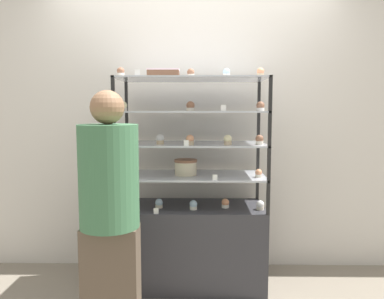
{
  "coord_description": "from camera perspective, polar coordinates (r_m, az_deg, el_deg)",
  "views": [
    {
      "loc": [
        0.05,
        -2.95,
        1.42
      ],
      "look_at": [
        0.0,
        0.0,
        1.11
      ],
      "focal_mm": 35.0,
      "sensor_mm": 36.0,
      "label": 1
    }
  ],
  "objects": [
    {
      "name": "price_tag_2",
      "position": [
        2.72,
        -0.89,
        0.99
      ],
      "size": [
        0.04,
        0.0,
        0.04
      ],
      "color": "white",
      "rests_on": "display_riser_middle"
    },
    {
      "name": "price_tag_1",
      "position": [
        2.76,
        3.52,
        -4.29
      ],
      "size": [
        0.04,
        0.0,
        0.04
      ],
      "color": "white",
      "rests_on": "display_riser_lower"
    },
    {
      "name": "cupcake_10",
      "position": [
        2.84,
        5.47,
        1.46
      ],
      "size": [
        0.06,
        0.06,
        0.08
      ],
      "color": "#CCB28C",
      "rests_on": "display_riser_middle"
    },
    {
      "name": "display_riser_upper",
      "position": [
        2.95,
        0.0,
        5.6
      ],
      "size": [
        1.15,
        0.53,
        0.25
      ],
      "color": "black",
      "rests_on": "display_riser_middle"
    },
    {
      "name": "price_tag_3",
      "position": [
        2.71,
        4.82,
        6.32
      ],
      "size": [
        0.04,
        0.0,
        0.04
      ],
      "color": "white",
      "rests_on": "display_riser_upper"
    },
    {
      "name": "price_tag_0",
      "position": [
        2.83,
        -5.49,
        -9.32
      ],
      "size": [
        0.04,
        0.0,
        0.04
      ],
      "color": "white",
      "rests_on": "display_base"
    },
    {
      "name": "cupcake_1",
      "position": [
        2.99,
        -5.05,
        -8.2
      ],
      "size": [
        0.06,
        0.06,
        0.07
      ],
      "color": "beige",
      "rests_on": "display_base"
    },
    {
      "name": "cupcake_11",
      "position": [
        2.86,
        10.23,
        1.43
      ],
      "size": [
        0.06,
        0.06,
        0.08
      ],
      "color": "beige",
      "rests_on": "display_riser_middle"
    },
    {
      "name": "cupcake_2",
      "position": [
        2.93,
        0.21,
        -8.47
      ],
      "size": [
        0.06,
        0.06,
        0.07
      ],
      "color": "white",
      "rests_on": "display_base"
    },
    {
      "name": "cupcake_12",
      "position": [
        2.88,
        -10.48,
        6.47
      ],
      "size": [
        0.06,
        0.06,
        0.07
      ],
      "color": "beige",
      "rests_on": "display_riser_upper"
    },
    {
      "name": "customer_figure",
      "position": [
        2.35,
        -12.44,
        -8.9
      ],
      "size": [
        0.36,
        0.36,
        1.54
      ],
      "color": "brown",
      "rests_on": "ground_plane"
    },
    {
      "name": "cupcake_0",
      "position": [
        2.97,
        -10.23,
        -8.39
      ],
      "size": [
        0.06,
        0.06,
        0.07
      ],
      "color": "beige",
      "rests_on": "display_base"
    },
    {
      "name": "cupcake_17",
      "position": [
        2.92,
        5.27,
        11.52
      ],
      "size": [
        0.06,
        0.06,
        0.07
      ],
      "color": "white",
      "rests_on": "display_riser_top"
    },
    {
      "name": "display_riser_middle",
      "position": [
        2.96,
        0.0,
        0.69
      ],
      "size": [
        1.15,
        0.53,
        0.25
      ],
      "color": "black",
      "rests_on": "display_riser_lower"
    },
    {
      "name": "cupcake_13",
      "position": [
        2.83,
        -0.23,
        6.58
      ],
      "size": [
        0.06,
        0.06,
        0.07
      ],
      "color": "beige",
      "rests_on": "display_riser_upper"
    },
    {
      "name": "cupcake_9",
      "position": [
        2.82,
        -0.3,
        1.47
      ],
      "size": [
        0.06,
        0.06,
        0.08
      ],
      "color": "#CCB28C",
      "rests_on": "display_riser_middle"
    },
    {
      "name": "price_tag_4",
      "position": [
        2.76,
        -8.34,
        11.56
      ],
      "size": [
        0.04,
        0.0,
        0.04
      ],
      "color": "white",
      "rests_on": "display_riser_top"
    },
    {
      "name": "cupcake_15",
      "position": [
        2.89,
        -10.81,
        11.5
      ],
      "size": [
        0.06,
        0.06,
        0.07
      ],
      "color": "beige",
      "rests_on": "display_riser_top"
    },
    {
      "name": "cupcake_8",
      "position": [
        2.89,
        -4.88,
        1.55
      ],
      "size": [
        0.06,
        0.06,
        0.08
      ],
      "color": "#CCB28C",
      "rests_on": "display_riser_middle"
    },
    {
      "name": "layer_cake_centerpiece",
      "position": [
        2.98,
        -0.97,
        -2.7
      ],
      "size": [
        0.18,
        0.18,
        0.12
      ],
      "color": "beige",
      "rests_on": "display_riser_lower"
    },
    {
      "name": "cupcake_3",
      "position": [
        3.0,
        5.1,
        -8.18
      ],
      "size": [
        0.06,
        0.06,
        0.07
      ],
      "color": "white",
      "rests_on": "display_base"
    },
    {
      "name": "back_wall",
      "position": [
        3.36,
        0.11,
        3.95
      ],
      "size": [
        8.0,
        0.05,
        2.6
      ],
      "color": "silver",
      "rests_on": "ground_plane"
    },
    {
      "name": "display_riser_lower",
      "position": [
        3.0,
        0.0,
        -4.15
      ],
      "size": [
        1.15,
        0.53,
        0.25
      ],
      "color": "black",
      "rests_on": "display_base"
    },
    {
      "name": "cupcake_18",
      "position": [
        2.92,
        10.39,
        11.45
      ],
      "size": [
        0.06,
        0.06,
        0.07
      ],
      "color": "#CCB28C",
      "rests_on": "display_riser_top"
    },
    {
      "name": "cupcake_16",
      "position": [
        2.92,
        -0.19,
        11.54
      ],
      "size": [
        0.06,
        0.06,
        0.07
      ],
      "color": "beige",
      "rests_on": "display_riser_top"
    },
    {
      "name": "display_base",
      "position": [
        3.15,
        0.0,
        -14.33
      ],
      "size": [
        1.15,
        0.53,
        0.65
      ],
      "color": "#333338",
      "rests_on": "ground_plane"
    },
    {
      "name": "cupcake_6",
      "position": [
        2.93,
        10.11,
        -3.6
      ],
      "size": [
        0.05,
        0.05,
        0.06
      ],
      "color": "beige",
      "rests_on": "display_riser_lower"
    },
    {
      "name": "ground_plane",
      "position": [
        3.28,
        0.0,
        -19.7
      ],
      "size": [
        20.0,
        20.0,
        0.0
      ],
      "primitive_type": "plane",
      "color": "gray"
    },
    {
      "name": "cupcake_14",
      "position": [
        2.94,
        10.38,
        6.46
      ],
      "size": [
        0.06,
        0.06,
        0.07
      ],
      "color": "white",
      "rests_on": "display_riser_upper"
    },
    {
      "name": "cupcake_7",
      "position": [
        2.89,
        -10.11,
        1.47
      ],
      "size": [
        0.06,
        0.06,
        0.08
      ],
      "color": "white",
      "rests_on": "display_riser_middle"
    },
    {
      "name": "cupcake_4",
      "position": [
        2.97,
        10.35,
        -8.37
      ],
      "size": [
        0.06,
        0.06,
        0.07
      ],
      "color": "beige",
      "rests_on": "display_base"
    },
    {
      "name": "display_riser_top",
      "position": [
        2.96,
        0.0,
        10.52
      ],
      "size": [
        1.15,
        0.53,
        0.25
      ],
      "color": "black",
      "rests_on": "display_riser_upper"
    },
    {
      "name": "sheet_cake_frosted",
      "position": [
        2.93,
        -4.36,
        11.47
      ],
      "size": [
        0.24,
        0.15,
        0.06
      ],
      "color": "brown",
      "rests_on": "display_riser_top"
    },
    {
      "name": "cupcake_5",
      "position": [
        2.99,
        -9.77,
        -3.38
      ],
      "size": [
        0.05,
        0.05,
        0.06
      ],
      "color": "white",
      "rests_on": "display_riser_lower"
    }
  ]
}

